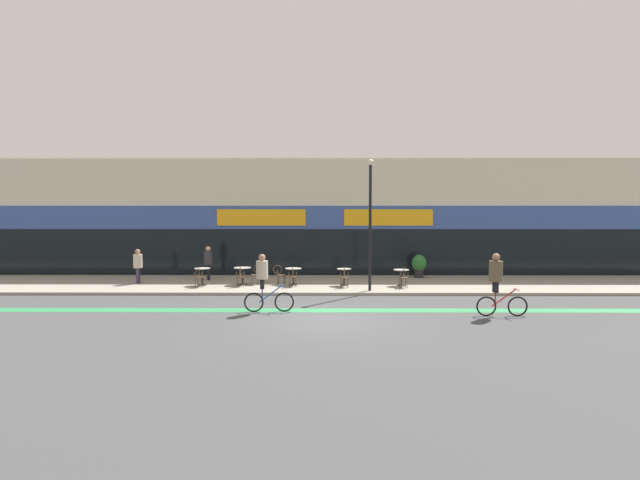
# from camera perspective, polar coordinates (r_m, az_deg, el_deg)

# --- Properties ---
(ground_plane) EXTENTS (120.00, 120.00, 0.00)m
(ground_plane) POSITION_cam_1_polar(r_m,az_deg,el_deg) (16.14, 0.66, -9.11)
(ground_plane) COLOR #424244
(sidewalk_slab) EXTENTS (40.00, 5.50, 0.12)m
(sidewalk_slab) POSITION_cam_1_polar(r_m,az_deg,el_deg) (23.26, 0.57, -5.07)
(sidewalk_slab) COLOR gray
(sidewalk_slab) RESTS_ON ground
(storefront_facade) EXTENTS (40.00, 4.06, 6.16)m
(storefront_facade) POSITION_cam_1_polar(r_m,az_deg,el_deg) (27.72, 0.54, 2.54)
(storefront_facade) COLOR beige
(storefront_facade) RESTS_ON ground
(bike_lane_stripe) EXTENTS (36.00, 0.70, 0.01)m
(bike_lane_stripe) POSITION_cam_1_polar(r_m,az_deg,el_deg) (17.60, 0.64, -8.04)
(bike_lane_stripe) COLOR #2D844C
(bike_lane_stripe) RESTS_ON ground
(bistro_table_0) EXTENTS (0.70, 0.70, 0.78)m
(bistro_table_0) POSITION_cam_1_polar(r_m,az_deg,el_deg) (23.07, -13.30, -3.70)
(bistro_table_0) COLOR black
(bistro_table_0) RESTS_ON sidewalk_slab
(bistro_table_1) EXTENTS (0.79, 0.79, 0.78)m
(bistro_table_1) POSITION_cam_1_polar(r_m,az_deg,el_deg) (22.94, -8.84, -3.66)
(bistro_table_1) COLOR black
(bistro_table_1) RESTS_ON sidewalk_slab
(bistro_table_2) EXTENTS (0.75, 0.75, 0.76)m
(bistro_table_2) POSITION_cam_1_polar(r_m,az_deg,el_deg) (22.63, -3.06, -3.77)
(bistro_table_2) COLOR black
(bistro_table_2) RESTS_ON sidewalk_slab
(bistro_table_3) EXTENTS (0.65, 0.65, 0.76)m
(bistro_table_3) POSITION_cam_1_polar(r_m,az_deg,el_deg) (22.45, 2.76, -3.85)
(bistro_table_3) COLOR black
(bistro_table_3) RESTS_ON sidewalk_slab
(bistro_table_4) EXTENTS (0.69, 0.69, 0.73)m
(bistro_table_4) POSITION_cam_1_polar(r_m,az_deg,el_deg) (22.62, 9.26, -3.88)
(bistro_table_4) COLOR black
(bistro_table_4) RESTS_ON sidewalk_slab
(cafe_chair_0_near) EXTENTS (0.45, 0.60, 0.90)m
(cafe_chair_0_near) POSITION_cam_1_polar(r_m,az_deg,el_deg) (22.48, -13.70, -3.98)
(cafe_chair_0_near) COLOR #4C3823
(cafe_chair_0_near) RESTS_ON sidewalk_slab
(cafe_chair_1_near) EXTENTS (0.43, 0.59, 0.90)m
(cafe_chair_1_near) POSITION_cam_1_polar(r_m,az_deg,el_deg) (22.33, -9.09, -3.97)
(cafe_chair_1_near) COLOR #4C3823
(cafe_chair_1_near) RESTS_ON sidewalk_slab
(cafe_chair_1_side) EXTENTS (0.60, 0.45, 0.90)m
(cafe_chair_1_side) POSITION_cam_1_polar(r_m,az_deg,el_deg) (22.86, -7.29, -3.79)
(cafe_chair_1_side) COLOR #4C3823
(cafe_chair_1_side) RESTS_ON sidewalk_slab
(cafe_chair_2_near) EXTENTS (0.43, 0.59, 0.90)m
(cafe_chair_2_near) POSITION_cam_1_polar(r_m,az_deg,el_deg) (22.02, -3.14, -4.04)
(cafe_chair_2_near) COLOR #4C3823
(cafe_chair_2_near) RESTS_ON sidewalk_slab
(cafe_chair_2_side) EXTENTS (0.59, 0.42, 0.90)m
(cafe_chair_2_side) POSITION_cam_1_polar(r_m,az_deg,el_deg) (22.69, -4.64, -3.82)
(cafe_chair_2_side) COLOR #4C3823
(cafe_chair_2_side) RESTS_ON sidewalk_slab
(cafe_chair_3_near) EXTENTS (0.44, 0.59, 0.90)m
(cafe_chair_3_near) POSITION_cam_1_polar(r_m,az_deg,el_deg) (21.83, 2.81, -4.10)
(cafe_chair_3_near) COLOR #4C3823
(cafe_chair_3_near) RESTS_ON sidewalk_slab
(cafe_chair_4_near) EXTENTS (0.43, 0.59, 0.90)m
(cafe_chair_4_near) POSITION_cam_1_polar(r_m,az_deg,el_deg) (22.01, 9.53, -4.09)
(cafe_chair_4_near) COLOR #4C3823
(cafe_chair_4_near) RESTS_ON sidewalk_slab
(planter_pot) EXTENTS (0.72, 0.72, 1.16)m
(planter_pot) POSITION_cam_1_polar(r_m,az_deg,el_deg) (25.46, 11.25, -2.80)
(planter_pot) COLOR #232326
(planter_pot) RESTS_ON sidewalk_slab
(lamp_post) EXTENTS (0.26, 0.26, 5.49)m
(lamp_post) POSITION_cam_1_polar(r_m,az_deg,el_deg) (20.91, 5.76, 2.79)
(lamp_post) COLOR black
(lamp_post) RESTS_ON sidewalk_slab
(cyclist_0) EXTENTS (1.72, 0.50, 2.00)m
(cyclist_0) POSITION_cam_1_polar(r_m,az_deg,el_deg) (17.26, -6.40, -4.49)
(cyclist_0) COLOR black
(cyclist_0) RESTS_ON ground
(cyclist_1) EXTENTS (1.70, 0.48, 2.09)m
(cyclist_1) POSITION_cam_1_polar(r_m,az_deg,el_deg) (17.45, 19.60, -4.29)
(cyclist_1) COLOR black
(cyclist_1) RESTS_ON ground
(pedestrian_near_end) EXTENTS (0.51, 0.51, 1.64)m
(pedestrian_near_end) POSITION_cam_1_polar(r_m,az_deg,el_deg) (24.67, -12.64, -2.24)
(pedestrian_near_end) COLOR black
(pedestrian_near_end) RESTS_ON sidewalk_slab
(pedestrian_far_end) EXTENTS (0.41, 0.41, 1.58)m
(pedestrian_far_end) POSITION_cam_1_polar(r_m,az_deg,el_deg) (24.47, -20.10, -2.50)
(pedestrian_far_end) COLOR #382D47
(pedestrian_far_end) RESTS_ON sidewalk_slab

